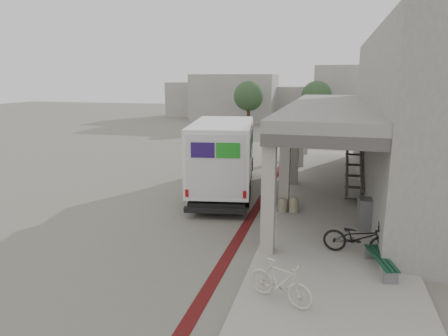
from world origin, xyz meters
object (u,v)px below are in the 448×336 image
(bicycle_black, at_px, (358,238))
(bicycle_cream, at_px, (280,282))
(fedex_truck, at_px, (224,154))
(utility_cabinet, at_px, (365,214))
(bench, at_px, (381,261))

(bicycle_black, xyz_separation_m, bicycle_cream, (-1.85, -3.10, -0.02))
(bicycle_cream, bearing_deg, fedex_truck, 47.52)
(fedex_truck, xyz_separation_m, bicycle_black, (5.53, -5.68, -1.12))
(fedex_truck, distance_m, bicycle_black, 8.01)
(fedex_truck, xyz_separation_m, utility_cabinet, (5.88, -3.52, -1.11))
(bench, relative_size, bicycle_black, 0.86)
(fedex_truck, xyz_separation_m, bench, (6.08, -6.57, -1.36))
(bench, height_order, bicycle_cream, bicycle_cream)
(bicycle_black, height_order, bicycle_cream, bicycle_black)
(utility_cabinet, distance_m, bicycle_cream, 5.69)
(fedex_truck, distance_m, utility_cabinet, 6.94)
(bicycle_cream, bearing_deg, bench, -22.60)
(bicycle_black, bearing_deg, utility_cabinet, -1.46)
(bench, xyz_separation_m, bicycle_cream, (-2.39, -2.20, 0.22))
(utility_cabinet, height_order, bicycle_black, utility_cabinet)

